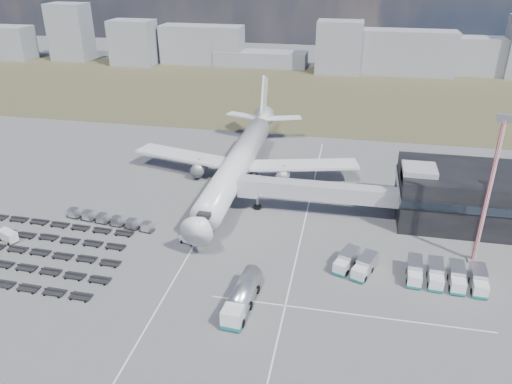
# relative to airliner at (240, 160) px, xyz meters

# --- Properties ---
(ground) EXTENTS (420.00, 420.00, 0.00)m
(ground) POSITION_rel_airliner_xyz_m (0.00, -32.38, -5.29)
(ground) COLOR #565659
(ground) RESTS_ON ground
(grass_strip) EXTENTS (420.00, 90.00, 0.01)m
(grass_strip) POSITION_rel_airliner_xyz_m (0.00, 77.62, -5.29)
(grass_strip) COLOR #46452A
(grass_strip) RESTS_ON ground
(lane_markings) EXTENTS (47.12, 110.00, 0.01)m
(lane_markings) POSITION_rel_airliner_xyz_m (9.77, -29.38, -5.29)
(lane_markings) COLOR silver
(lane_markings) RESTS_ON ground
(terminal) EXTENTS (30.40, 16.40, 11.00)m
(terminal) POSITION_rel_airliner_xyz_m (47.77, -8.41, -0.04)
(terminal) COLOR black
(terminal) RESTS_ON ground
(jet_bridge) EXTENTS (30.30, 3.80, 7.05)m
(jet_bridge) POSITION_rel_airliner_xyz_m (15.90, -11.95, -0.24)
(jet_bridge) COLOR #939399
(jet_bridge) RESTS_ON ground
(airliner) EXTENTS (51.59, 64.53, 17.62)m
(airliner) POSITION_rel_airliner_xyz_m (0.00, 0.00, 0.00)
(airliner) COLOR silver
(airliner) RESTS_ON ground
(skyline) EXTENTS (304.31, 22.64, 24.76)m
(skyline) POSITION_rel_airliner_xyz_m (10.31, 118.02, 3.52)
(skyline) COLOR gray
(skyline) RESTS_ON ground
(fuel_tanker) EXTENTS (3.71, 11.56, 3.68)m
(fuel_tanker) POSITION_rel_airliner_xyz_m (9.91, -41.86, -3.45)
(fuel_tanker) COLOR silver
(fuel_tanker) RESTS_ON ground
(pushback_tug) EXTENTS (3.33, 2.43, 1.38)m
(pushback_tug) POSITION_rel_airliner_xyz_m (-3.14, -26.63, -4.60)
(pushback_tug) COLOR silver
(pushback_tug) RESTS_ON ground
(utility_van) EXTENTS (4.12, 3.02, 2.05)m
(utility_van) POSITION_rel_airliner_xyz_m (-34.55, -32.45, -4.27)
(utility_van) COLOR silver
(utility_van) RESTS_ON ground
(catering_truck) EXTENTS (2.45, 5.62, 2.55)m
(catering_truck) POSITION_rel_airliner_xyz_m (0.39, 2.65, -3.99)
(catering_truck) COLOR silver
(catering_truck) RESTS_ON ground
(service_trucks_near) EXTENTS (7.14, 7.73, 2.52)m
(service_trucks_near) POSITION_rel_airliner_xyz_m (25.66, -29.41, -3.92)
(service_trucks_near) COLOR silver
(service_trucks_near) RESTS_ON ground
(service_trucks_far) EXTENTS (11.96, 7.10, 2.58)m
(service_trucks_far) POSITION_rel_airliner_xyz_m (39.45, -30.02, -3.89)
(service_trucks_far) COLOR silver
(service_trucks_far) RESTS_ON ground
(uld_row) EXTENTS (18.57, 4.22, 1.68)m
(uld_row) POSITION_rel_airliner_xyz_m (-19.80, -23.35, -4.28)
(uld_row) COLOR black
(uld_row) RESTS_ON ground
(baggage_dollies) EXTENTS (35.35, 21.16, 0.79)m
(baggage_dollies) POSITION_rel_airliner_xyz_m (-28.99, -35.32, -4.90)
(baggage_dollies) COLOR black
(baggage_dollies) RESTS_ON ground
(floodlight_mast) EXTENTS (2.39, 1.94, 25.12)m
(floodlight_mast) POSITION_rel_airliner_xyz_m (44.93, -22.63, 7.30)
(floodlight_mast) COLOR #B11C20
(floodlight_mast) RESTS_ON ground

